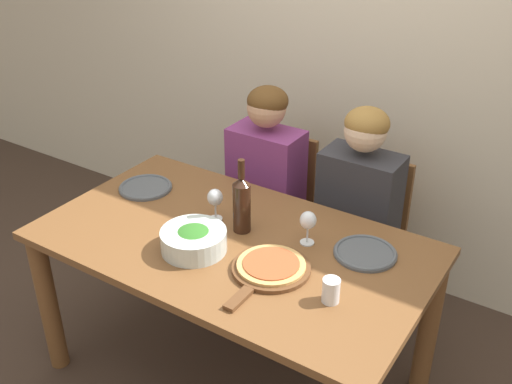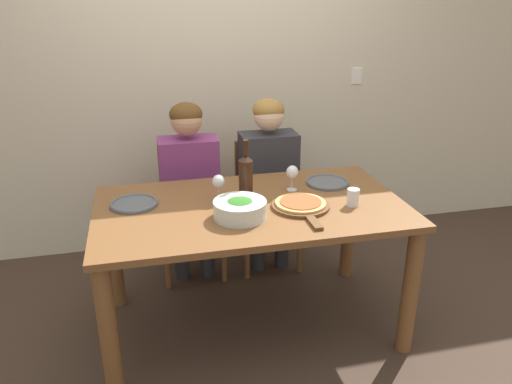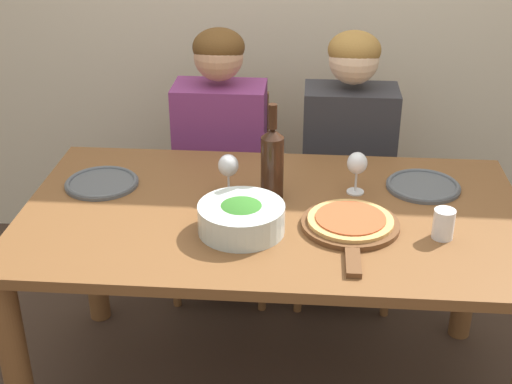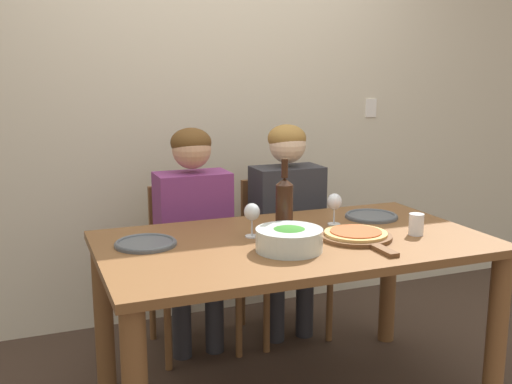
% 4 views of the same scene
% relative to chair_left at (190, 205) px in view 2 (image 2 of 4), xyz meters
% --- Properties ---
extents(ground_plane, '(40.00, 40.00, 0.00)m').
position_rel_chair_left_xyz_m(ground_plane, '(0.26, -0.78, -0.47)').
color(ground_plane, '#3D2D23').
extents(back_wall, '(10.00, 0.06, 2.70)m').
position_rel_chair_left_xyz_m(back_wall, '(0.26, 0.42, 0.88)').
color(back_wall, beige).
rests_on(back_wall, ground).
extents(dining_table, '(1.66, 0.94, 0.78)m').
position_rel_chair_left_xyz_m(dining_table, '(0.26, -0.78, 0.17)').
color(dining_table, brown).
rests_on(dining_table, ground).
extents(chair_left, '(0.42, 0.42, 0.88)m').
position_rel_chair_left_xyz_m(chair_left, '(0.00, 0.00, 0.00)').
color(chair_left, brown).
rests_on(chair_left, ground).
extents(chair_right, '(0.42, 0.42, 0.88)m').
position_rel_chair_left_xyz_m(chair_right, '(0.54, 0.00, 0.00)').
color(chair_right, brown).
rests_on(chair_right, ground).
extents(person_woman, '(0.47, 0.51, 1.21)m').
position_rel_chair_left_xyz_m(person_woman, '(0.00, -0.11, 0.25)').
color(person_woman, '#28282D').
rests_on(person_woman, ground).
extents(person_man, '(0.47, 0.51, 1.21)m').
position_rel_chair_left_xyz_m(person_man, '(0.54, -0.11, 0.25)').
color(person_man, '#28282D').
rests_on(person_man, ground).
extents(wine_bottle, '(0.08, 0.08, 0.34)m').
position_rel_chair_left_xyz_m(wine_bottle, '(0.25, -0.69, 0.44)').
color(wine_bottle, black).
rests_on(wine_bottle, dining_table).
extents(broccoli_bowl, '(0.27, 0.27, 0.10)m').
position_rel_chair_left_xyz_m(broccoli_bowl, '(0.17, -0.92, 0.35)').
color(broccoli_bowl, silver).
rests_on(broccoli_bowl, dining_table).
extents(dinner_plate_left, '(0.26, 0.26, 0.02)m').
position_rel_chair_left_xyz_m(dinner_plate_left, '(-0.35, -0.64, 0.31)').
color(dinner_plate_left, '#4C5156').
rests_on(dinner_plate_left, dining_table).
extents(dinner_plate_right, '(0.26, 0.26, 0.02)m').
position_rel_chair_left_xyz_m(dinner_plate_right, '(0.78, -0.57, 0.31)').
color(dinner_plate_right, '#4C5156').
rests_on(dinner_plate_right, dining_table).
extents(pizza_on_board, '(0.31, 0.45, 0.04)m').
position_rel_chair_left_xyz_m(pizza_on_board, '(0.51, -0.88, 0.32)').
color(pizza_on_board, brown).
rests_on(pizza_on_board, dining_table).
extents(wine_glass_left, '(0.07, 0.07, 0.15)m').
position_rel_chair_left_xyz_m(wine_glass_left, '(0.10, -0.68, 0.41)').
color(wine_glass_left, silver).
rests_on(wine_glass_left, dining_table).
extents(wine_glass_right, '(0.07, 0.07, 0.15)m').
position_rel_chair_left_xyz_m(wine_glass_right, '(0.54, -0.63, 0.41)').
color(wine_glass_right, silver).
rests_on(wine_glass_right, dining_table).
extents(water_tumbler, '(0.07, 0.07, 0.10)m').
position_rel_chair_left_xyz_m(water_tumbler, '(0.79, -0.91, 0.35)').
color(water_tumbler, silver).
rests_on(water_tumbler, dining_table).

